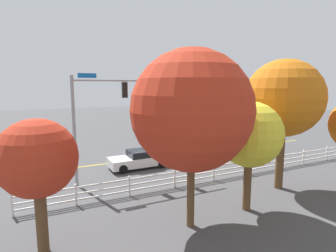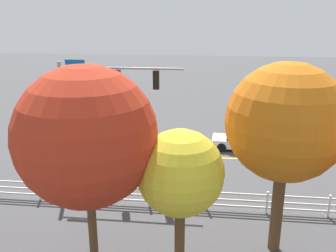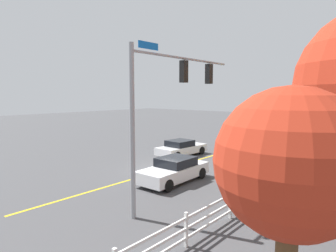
{
  "view_description": "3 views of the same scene",
  "coord_description": "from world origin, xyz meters",
  "views": [
    {
      "loc": [
        8.62,
        21.07,
        6.17
      ],
      "look_at": [
        -0.48,
        2.28,
        3.08
      ],
      "focal_mm": 28.89,
      "sensor_mm": 36.0,
      "label": 1
    },
    {
      "loc": [
        -1.55,
        23.45,
        9.45
      ],
      "look_at": [
        1.03,
        1.43,
        2.57
      ],
      "focal_mm": 39.69,
      "sensor_mm": 36.0,
      "label": 2
    },
    {
      "loc": [
        14.3,
        12.35,
        4.88
      ],
      "look_at": [
        1.14,
        1.04,
        3.01
      ],
      "focal_mm": 31.4,
      "sensor_mm": 36.0,
      "label": 3
    }
  ],
  "objects": [
    {
      "name": "ground_plane",
      "position": [
        0.0,
        0.0,
        0.0
      ],
      "size": [
        120.0,
        120.0,
        0.0
      ],
      "primitive_type": "plane",
      "color": "#444447"
    },
    {
      "name": "car_0",
      "position": [
        1.87,
        2.11,
        0.66
      ],
      "size": [
        4.52,
        2.02,
        1.36
      ],
      "rotation": [
        0.0,
        0.0,
        0.02
      ],
      "color": "silver",
      "rests_on": "ground_plane"
    },
    {
      "name": "lane_center_stripe",
      "position": [
        -4.0,
        0.0,
        0.0
      ],
      "size": [
        28.0,
        0.16,
        0.01
      ],
      "primitive_type": "cube",
      "color": "gold",
      "rests_on": "ground_plane"
    },
    {
      "name": "tree_4",
      "position": [
        8.75,
        10.59,
        3.58
      ],
      "size": [
        2.87,
        2.87,
        5.06
      ],
      "color": "brown",
      "rests_on": "ground_plane"
    },
    {
      "name": "signal_assembly",
      "position": [
        4.6,
        4.0,
        4.87
      ],
      "size": [
        6.9,
        0.37,
        6.94
      ],
      "color": "gray",
      "rests_on": "ground_plane"
    },
    {
      "name": "car_2",
      "position": [
        -13.39,
        -1.72,
        0.66
      ],
      "size": [
        4.5,
        1.95,
        1.35
      ],
      "rotation": [
        0.0,
        0.0,
        3.14
      ],
      "color": "silver",
      "rests_on": "ground_plane"
    },
    {
      "name": "car_1",
      "position": [
        -3.92,
        -1.92,
        0.62
      ],
      "size": [
        4.45,
        2.13,
        1.27
      ],
      "rotation": [
        0.0,
        0.0,
        3.08
      ],
      "color": "silver",
      "rests_on": "ground_plane"
    },
    {
      "name": "white_rail_fence",
      "position": [
        -3.0,
        6.94,
        0.6
      ],
      "size": [
        26.1,
        0.1,
        1.15
      ],
      "color": "white",
      "rests_on": "ground_plane"
    }
  ]
}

